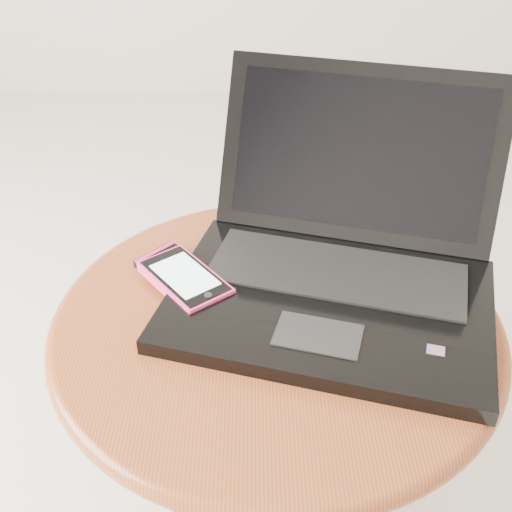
{
  "coord_description": "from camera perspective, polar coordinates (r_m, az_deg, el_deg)",
  "views": [
    {
      "loc": [
        -0.06,
        -0.57,
        0.96
      ],
      "look_at": [
        -0.06,
        0.08,
        0.51
      ],
      "focal_mm": 44.96,
      "sensor_mm": 36.0,
      "label": 1
    }
  ],
  "objects": [
    {
      "name": "phone_pink",
      "position": [
        0.83,
        -6.33,
        -2.08
      ],
      "size": [
        0.13,
        0.14,
        0.02
      ],
      "color": "#FB367D",
      "rests_on": "phone_black"
    },
    {
      "name": "laptop",
      "position": [
        0.83,
        7.31,
        -0.13
      ],
      "size": [
        0.48,
        0.47,
        0.24
      ],
      "color": "black",
      "rests_on": "table"
    },
    {
      "name": "table",
      "position": [
        0.86,
        1.71,
        -10.02
      ],
      "size": [
        0.56,
        0.56,
        0.45
      ],
      "color": "#4C2612",
      "rests_on": "ground"
    },
    {
      "name": "phone_black",
      "position": [
        0.86,
        -6.55,
        -1.48
      ],
      "size": [
        0.14,
        0.14,
        0.01
      ],
      "color": "black",
      "rests_on": "table"
    }
  ]
}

